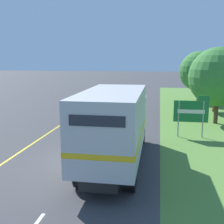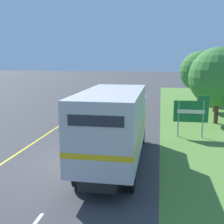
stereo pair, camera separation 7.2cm
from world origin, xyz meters
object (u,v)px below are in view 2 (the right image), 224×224
(highway_sign, at_px, (192,112))
(roadside_tree_mid, at_px, (217,75))
(roadside_tree_far, at_px, (200,71))
(horse_trailer_truck, at_px, (115,124))
(lead_car_white, at_px, (101,100))
(roadside_tree_near, at_px, (219,77))

(highway_sign, distance_m, roadside_tree_mid, 10.09)
(highway_sign, xyz_separation_m, roadside_tree_far, (2.40, 15.34, 1.89))
(horse_trailer_truck, height_order, highway_sign, horse_trailer_truck)
(roadside_tree_far, bearing_deg, highway_sign, -98.89)
(highway_sign, bearing_deg, roadside_tree_far, 81.11)
(lead_car_white, bearing_deg, horse_trailer_truck, -75.47)
(horse_trailer_truck, distance_m, roadside_tree_near, 11.82)
(roadside_tree_near, xyz_separation_m, roadside_tree_far, (0.09, 11.02, -0.05))
(horse_trailer_truck, bearing_deg, highway_sign, 54.45)
(horse_trailer_truck, relative_size, roadside_tree_far, 1.43)
(roadside_tree_mid, height_order, roadside_tree_far, roadside_tree_far)
(roadside_tree_near, bearing_deg, roadside_tree_far, 89.52)
(horse_trailer_truck, xyz_separation_m, roadside_tree_near, (6.28, 9.89, 1.57))
(horse_trailer_truck, relative_size, lead_car_white, 1.82)
(highway_sign, bearing_deg, roadside_tree_mid, 71.77)
(lead_car_white, xyz_separation_m, highway_sign, (7.49, -7.98, 0.62))
(horse_trailer_truck, xyz_separation_m, highway_sign, (3.98, 5.57, -0.37))
(highway_sign, bearing_deg, horse_trailer_truck, -125.55)
(horse_trailer_truck, relative_size, roadside_tree_mid, 1.47)
(roadside_tree_far, bearing_deg, lead_car_white, -143.34)
(lead_car_white, bearing_deg, roadside_tree_far, 36.66)
(lead_car_white, relative_size, roadside_tree_near, 0.78)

